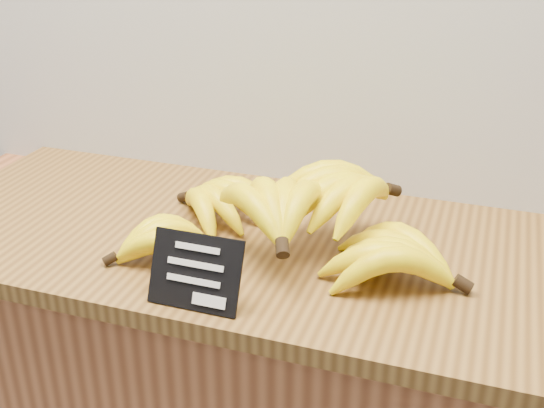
{
  "coord_description": "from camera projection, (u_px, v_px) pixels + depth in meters",
  "views": [
    {
      "loc": [
        0.13,
        1.78,
        1.48
      ],
      "look_at": [
        -0.18,
        2.7,
        1.02
      ],
      "focal_mm": 45.0,
      "sensor_mm": 36.0,
      "label": 1
    }
  ],
  "objects": [
    {
      "name": "counter_top",
      "position": [
        281.0,
        248.0,
        1.16
      ],
      "size": [
        1.32,
        0.54,
        0.03
      ],
      "primitive_type": "cube",
      "color": "brown",
      "rests_on": "counter"
    },
    {
      "name": "banana_pile",
      "position": [
        290.0,
        218.0,
        1.1
      ],
      "size": [
        0.57,
        0.37,
        0.13
      ],
      "color": "#FFED0A",
      "rests_on": "counter_top"
    },
    {
      "name": "chalkboard_sign",
      "position": [
        195.0,
        272.0,
        0.96
      ],
      "size": [
        0.14,
        0.05,
        0.1
      ],
      "primitive_type": "cube",
      "rotation": [
        -0.42,
        0.0,
        0.0
      ],
      "color": "black",
      "rests_on": "counter_top"
    }
  ]
}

